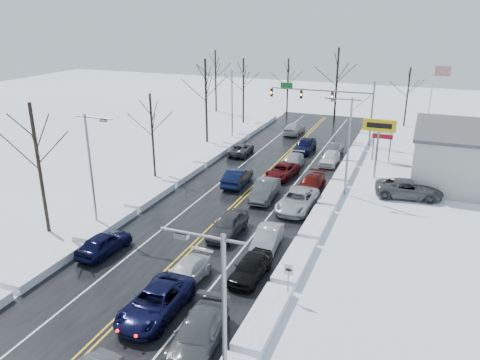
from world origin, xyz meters
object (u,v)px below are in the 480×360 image
at_px(traffic_signal_mast, 332,99).
at_px(flagpole, 432,99).
at_px(oncoming_car_0, 237,185).
at_px(tires_plus_sign, 379,129).

height_order(traffic_signal_mast, flagpole, flagpole).
bearing_deg(oncoming_car_0, flagpole, -130.57).
bearing_deg(tires_plus_sign, traffic_signal_mast, 120.46).
bearing_deg(tires_plus_sign, flagpole, 71.56).
height_order(tires_plus_sign, flagpole, flagpole).
xyz_separation_m(traffic_signal_mast, flagpole, (11.72, 2.01, 0.45)).
relative_size(tires_plus_sign, flagpole, 0.60).
bearing_deg(flagpole, oncoming_car_0, -128.47).
bearing_deg(traffic_signal_mast, flagpole, 9.73).
xyz_separation_m(traffic_signal_mast, oncoming_car_0, (-5.14, -19.21, -5.48)).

